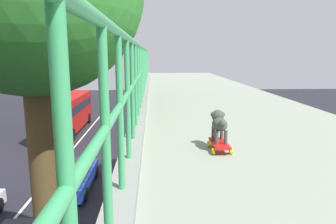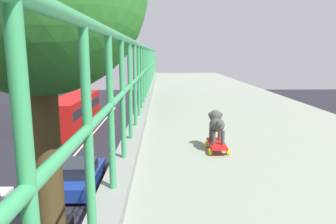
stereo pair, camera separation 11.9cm
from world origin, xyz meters
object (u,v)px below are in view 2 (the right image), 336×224
object	(u,v)px
car_blue_seventh	(80,175)
city_bus	(74,111)
small_dog	(217,123)
toy_skateboard	(217,145)

from	to	relation	value
car_blue_seventh	city_bus	world-z (taller)	city_bus
car_blue_seventh	city_bus	bearing A→B (deg)	106.13
city_bus	car_blue_seventh	bearing A→B (deg)	-73.87
car_blue_seventh	small_dog	xyz separation A→B (m)	(4.77, -12.07, 5.41)
car_blue_seventh	toy_skateboard	size ratio (longest dim) A/B	10.92
city_bus	toy_skateboard	xyz separation A→B (m)	(8.26, -24.20, 4.08)
city_bus	small_dog	size ratio (longest dim) A/B	29.12
car_blue_seventh	city_bus	size ratio (longest dim) A/B	0.42
car_blue_seventh	small_dog	distance (m)	14.06
car_blue_seventh	city_bus	xyz separation A→B (m)	(-3.49, 12.08, 1.12)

